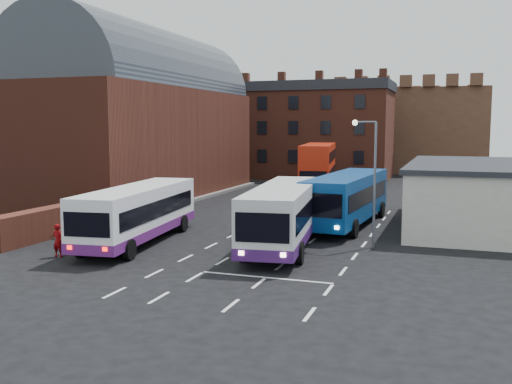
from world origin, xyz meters
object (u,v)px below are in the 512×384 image
(bus_white_inbound, at_px, (284,211))
(bus_red_double, at_px, (318,167))
(bus_white_outbound, at_px, (138,210))
(pedestrian_beige, at_px, (69,240))
(pedestrian_red, at_px, (58,240))
(bus_blue, at_px, (348,196))
(street_lamp, at_px, (371,171))

(bus_white_inbound, relative_size, bus_red_double, 1.01)
(bus_white_outbound, distance_m, bus_white_inbound, 8.32)
(bus_white_inbound, distance_m, pedestrian_beige, 11.51)
(bus_white_outbound, relative_size, bus_red_double, 0.96)
(bus_white_outbound, height_order, pedestrian_red, bus_white_outbound)
(bus_white_outbound, xyz_separation_m, pedestrian_beige, (-1.89, -3.78, -1.17))
(bus_blue, bearing_deg, street_lamp, 113.97)
(bus_red_double, distance_m, pedestrian_beige, 31.93)
(bus_white_inbound, xyz_separation_m, bus_blue, (2.12, 7.82, 0.04))
(bus_white_inbound, bearing_deg, bus_white_outbound, 4.46)
(bus_red_double, relative_size, street_lamp, 1.79)
(street_lamp, distance_m, pedestrian_red, 16.80)
(bus_blue, height_order, street_lamp, street_lamp)
(bus_red_double, xyz_separation_m, street_lamp, (8.53, -24.46, 1.62))
(bus_white_outbound, relative_size, bus_white_inbound, 0.95)
(bus_white_inbound, xyz_separation_m, bus_red_double, (-4.05, 25.83, 0.61))
(street_lamp, xyz_separation_m, pedestrian_beige, (-14.52, -6.85, -3.49))
(bus_white_outbound, xyz_separation_m, street_lamp, (12.63, 3.07, 2.31))
(bus_white_inbound, xyz_separation_m, pedestrian_red, (-10.11, -6.25, -1.13))
(bus_white_outbound, height_order, pedestrian_beige, bus_white_outbound)
(street_lamp, relative_size, pedestrian_red, 4.07)
(bus_white_outbound, bearing_deg, street_lamp, 6.68)
(bus_white_outbound, xyz_separation_m, bus_blue, (10.26, 9.51, 0.14))
(bus_white_outbound, height_order, street_lamp, street_lamp)
(bus_red_double, relative_size, pedestrian_beige, 8.62)
(bus_blue, bearing_deg, bus_red_double, -67.27)
(bus_blue, xyz_separation_m, pedestrian_red, (-12.23, -14.07, -1.17))
(street_lamp, height_order, pedestrian_beige, street_lamp)
(pedestrian_beige, bearing_deg, street_lamp, -150.38)
(pedestrian_beige, bearing_deg, bus_white_inbound, -147.02)
(bus_red_double, height_order, pedestrian_red, bus_red_double)
(pedestrian_beige, bearing_deg, pedestrian_red, 89.11)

